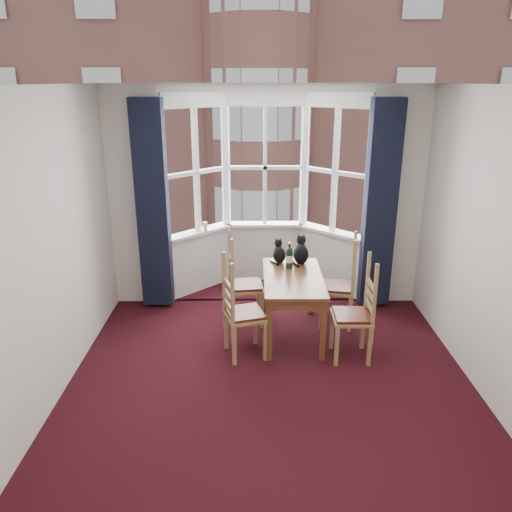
{
  "coord_description": "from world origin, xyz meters",
  "views": [
    {
      "loc": [
        -0.16,
        -4.0,
        2.83
      ],
      "look_at": [
        -0.14,
        1.05,
        1.05
      ],
      "focal_mm": 35.0,
      "sensor_mm": 36.0,
      "label": 1
    }
  ],
  "objects_px": {
    "chair_right_far": "(345,288)",
    "wine_bottle": "(289,257)",
    "chair_left_near": "(237,316)",
    "chair_right_near": "(360,317)",
    "chair_left_far": "(239,287)",
    "cat_left": "(279,253)",
    "dining_table": "(293,285)",
    "candle_tall": "(205,226)",
    "cat_right": "(301,252)"
  },
  "relations": [
    {
      "from": "chair_left_far",
      "to": "chair_left_near",
      "type": "bearing_deg",
      "value": -89.86
    },
    {
      "from": "chair_left_near",
      "to": "chair_right_near",
      "type": "height_order",
      "value": "same"
    },
    {
      "from": "cat_left",
      "to": "wine_bottle",
      "type": "bearing_deg",
      "value": -62.34
    },
    {
      "from": "wine_bottle",
      "to": "candle_tall",
      "type": "height_order",
      "value": "wine_bottle"
    },
    {
      "from": "wine_bottle",
      "to": "candle_tall",
      "type": "relative_size",
      "value": 2.48
    },
    {
      "from": "chair_left_near",
      "to": "cat_left",
      "type": "relative_size",
      "value": 3.11
    },
    {
      "from": "chair_right_near",
      "to": "cat_left",
      "type": "distance_m",
      "value": 1.33
    },
    {
      "from": "chair_right_near",
      "to": "cat_left",
      "type": "xyz_separation_m",
      "value": [
        -0.81,
        0.98,
        0.37
      ]
    },
    {
      "from": "chair_left_near",
      "to": "chair_right_far",
      "type": "distance_m",
      "value": 1.47
    },
    {
      "from": "chair_right_far",
      "to": "cat_right",
      "type": "bearing_deg",
      "value": 160.68
    },
    {
      "from": "chair_left_near",
      "to": "wine_bottle",
      "type": "xyz_separation_m",
      "value": [
        0.6,
        0.74,
        0.4
      ]
    },
    {
      "from": "chair_left_far",
      "to": "candle_tall",
      "type": "bearing_deg",
      "value": 115.06
    },
    {
      "from": "chair_left_near",
      "to": "chair_left_far",
      "type": "bearing_deg",
      "value": 90.14
    },
    {
      "from": "chair_left_near",
      "to": "chair_left_far",
      "type": "relative_size",
      "value": 1.0
    },
    {
      "from": "candle_tall",
      "to": "chair_right_near",
      "type": "bearing_deg",
      "value": -46.08
    },
    {
      "from": "chair_left_far",
      "to": "wine_bottle",
      "type": "xyz_separation_m",
      "value": [
        0.6,
        -0.05,
        0.4
      ]
    },
    {
      "from": "chair_left_near",
      "to": "chair_right_near",
      "type": "distance_m",
      "value": 1.31
    },
    {
      "from": "chair_right_near",
      "to": "chair_right_far",
      "type": "distance_m",
      "value": 0.77
    },
    {
      "from": "chair_right_far",
      "to": "chair_left_near",
      "type": "bearing_deg",
      "value": -150.01
    },
    {
      "from": "dining_table",
      "to": "chair_right_far",
      "type": "bearing_deg",
      "value": 21.79
    },
    {
      "from": "wine_bottle",
      "to": "chair_right_near",
      "type": "bearing_deg",
      "value": -47.54
    },
    {
      "from": "wine_bottle",
      "to": "dining_table",
      "type": "bearing_deg",
      "value": -83.76
    },
    {
      "from": "chair_left_near",
      "to": "chair_right_far",
      "type": "relative_size",
      "value": 1.0
    },
    {
      "from": "chair_right_far",
      "to": "wine_bottle",
      "type": "relative_size",
      "value": 2.89
    },
    {
      "from": "wine_bottle",
      "to": "chair_right_far",
      "type": "bearing_deg",
      "value": -0.32
    },
    {
      "from": "cat_left",
      "to": "wine_bottle",
      "type": "relative_size",
      "value": 0.93
    },
    {
      "from": "chair_left_far",
      "to": "chair_right_near",
      "type": "distance_m",
      "value": 1.54
    },
    {
      "from": "chair_right_far",
      "to": "candle_tall",
      "type": "distance_m",
      "value": 2.12
    },
    {
      "from": "chair_left_near",
      "to": "cat_right",
      "type": "height_order",
      "value": "cat_right"
    },
    {
      "from": "cat_left",
      "to": "dining_table",
      "type": "bearing_deg",
      "value": -73.74
    },
    {
      "from": "cat_left",
      "to": "candle_tall",
      "type": "xyz_separation_m",
      "value": [
        -0.98,
        0.88,
        0.09
      ]
    },
    {
      "from": "wine_bottle",
      "to": "candle_tall",
      "type": "distance_m",
      "value": 1.54
    },
    {
      "from": "cat_left",
      "to": "candle_tall",
      "type": "relative_size",
      "value": 2.31
    },
    {
      "from": "dining_table",
      "to": "chair_right_near",
      "type": "distance_m",
      "value": 0.86
    },
    {
      "from": "candle_tall",
      "to": "chair_left_near",
      "type": "bearing_deg",
      "value": -75.09
    },
    {
      "from": "cat_right",
      "to": "candle_tall",
      "type": "bearing_deg",
      "value": 143.73
    },
    {
      "from": "cat_right",
      "to": "chair_left_near",
      "type": "bearing_deg",
      "value": -129.37
    },
    {
      "from": "chair_left_far",
      "to": "chair_right_far",
      "type": "height_order",
      "value": "same"
    },
    {
      "from": "chair_right_near",
      "to": "cat_right",
      "type": "height_order",
      "value": "cat_right"
    },
    {
      "from": "chair_right_far",
      "to": "chair_left_far",
      "type": "bearing_deg",
      "value": 177.51
    },
    {
      "from": "chair_left_near",
      "to": "candle_tall",
      "type": "xyz_separation_m",
      "value": [
        -0.49,
        1.83,
        0.46
      ]
    },
    {
      "from": "chair_left_near",
      "to": "cat_left",
      "type": "height_order",
      "value": "cat_left"
    },
    {
      "from": "dining_table",
      "to": "wine_bottle",
      "type": "bearing_deg",
      "value": 96.24
    },
    {
      "from": "chair_right_near",
      "to": "cat_left",
      "type": "bearing_deg",
      "value": 129.79
    },
    {
      "from": "chair_left_far",
      "to": "chair_right_far",
      "type": "relative_size",
      "value": 1.0
    },
    {
      "from": "chair_right_near",
      "to": "cat_right",
      "type": "distance_m",
      "value": 1.17
    },
    {
      "from": "wine_bottle",
      "to": "cat_left",
      "type": "bearing_deg",
      "value": 117.66
    },
    {
      "from": "chair_right_far",
      "to": "wine_bottle",
      "type": "distance_m",
      "value": 0.79
    },
    {
      "from": "chair_right_far",
      "to": "cat_right",
      "type": "xyz_separation_m",
      "value": [
        -0.52,
        0.18,
        0.4
      ]
    },
    {
      "from": "dining_table",
      "to": "chair_right_near",
      "type": "relative_size",
      "value": 1.35
    }
  ]
}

